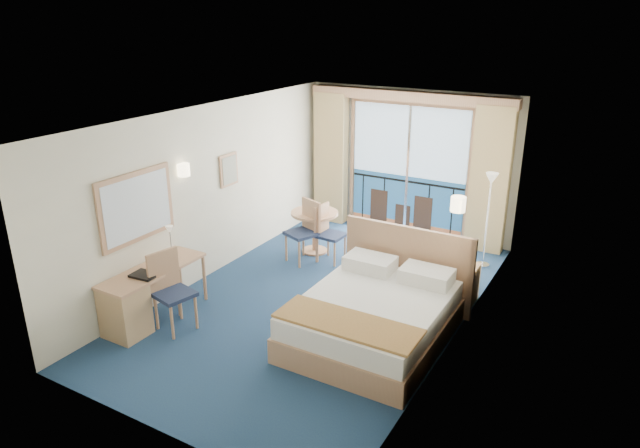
{
  "coord_description": "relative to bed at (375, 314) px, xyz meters",
  "views": [
    {
      "loc": [
        3.71,
        -6.48,
        3.98
      ],
      "look_at": [
        -0.14,
        0.2,
        1.1
      ],
      "focal_mm": 32.0,
      "sensor_mm": 36.0,
      "label": 1
    }
  ],
  "objects": [
    {
      "name": "table_chair_b",
      "position": [
        -2.05,
        1.66,
        0.26
      ],
      "size": [
        0.59,
        0.59,
        1.05
      ],
      "rotation": [
        0.0,
        0.0,
        -0.37
      ],
      "color": "#1E2947",
      "rests_on": "ground"
    },
    {
      "name": "mirror",
      "position": [
        -3.08,
        -0.95,
        1.22
      ],
      "size": [
        0.05,
        1.25,
        0.95
      ],
      "color": "tan",
      "rests_on": "room_walls"
    },
    {
      "name": "desk_chair",
      "position": [
        -2.47,
        -1.1,
        0.27
      ],
      "size": [
        0.56,
        0.55,
        1.06
      ],
      "rotation": [
        0.0,
        0.0,
        1.34
      ],
      "color": "#1E2947",
      "rests_on": "ground"
    },
    {
      "name": "phone",
      "position": [
        0.64,
        1.56,
        0.26
      ],
      "size": [
        0.2,
        0.17,
        0.08
      ],
      "primitive_type": "cube",
      "rotation": [
        0.0,
        0.0,
        -0.21
      ],
      "color": "silver",
      "rests_on": "nightstand"
    },
    {
      "name": "bed",
      "position": [
        0.0,
        0.0,
        0.0
      ],
      "size": [
        1.9,
        2.26,
        1.19
      ],
      "color": "tan",
      "rests_on": "ground"
    },
    {
      "name": "desk",
      "position": [
        -2.83,
        -1.44,
        0.07
      ],
      "size": [
        0.54,
        1.56,
        0.73
      ],
      "color": "tan",
      "rests_on": "ground"
    },
    {
      "name": "curtain_right",
      "position": [
        0.44,
        3.62,
        0.94
      ],
      "size": [
        0.65,
        0.22,
        2.55
      ],
      "primitive_type": "cube",
      "color": "tan",
      "rests_on": "room_walls"
    },
    {
      "name": "folder",
      "position": [
        -2.76,
        -1.24,
        0.41
      ],
      "size": [
        0.36,
        0.28,
        0.03
      ],
      "primitive_type": "cube",
      "rotation": [
        0.0,
        0.0,
        0.09
      ],
      "color": "black",
      "rests_on": "desk"
    },
    {
      "name": "floor",
      "position": [
        -1.11,
        0.55,
        -0.33
      ],
      "size": [
        6.5,
        6.5,
        0.0
      ],
      "primitive_type": "plane",
      "color": "navy",
      "rests_on": "ground"
    },
    {
      "name": "sconce_right",
      "position": [
        0.83,
        0.4,
        1.52
      ],
      "size": [
        0.18,
        0.18,
        0.18
      ],
      "primitive_type": "cylinder",
      "color": "beige",
      "rests_on": "room_walls"
    },
    {
      "name": "curtain_left",
      "position": [
        -2.66,
        3.62,
        0.94
      ],
      "size": [
        0.65,
        0.22,
        2.55
      ],
      "primitive_type": "cube",
      "color": "tan",
      "rests_on": "room_walls"
    },
    {
      "name": "nightstand",
      "position": [
        0.65,
        1.57,
        -0.05
      ],
      "size": [
        0.43,
        0.41,
        0.56
      ],
      "primitive_type": "cube",
      "color": "tan",
      "rests_on": "ground"
    },
    {
      "name": "floor_lamp",
      "position": [
        0.62,
        2.93,
        0.88
      ],
      "size": [
        0.22,
        0.22,
        1.6
      ],
      "color": "silver",
      "rests_on": "ground"
    },
    {
      "name": "pelmet",
      "position": [
        -1.11,
        3.65,
        2.25
      ],
      "size": [
        3.8,
        0.25,
        0.18
      ],
      "primitive_type": "cube",
      "color": "tan",
      "rests_on": "room_walls"
    },
    {
      "name": "desk_lamp",
      "position": [
        -2.9,
        -0.58,
        0.73
      ],
      "size": [
        0.12,
        0.12,
        0.44
      ],
      "color": "silver",
      "rests_on": "desk"
    },
    {
      "name": "wall_print",
      "position": [
        -3.08,
        1.0,
        1.27
      ],
      "size": [
        0.04,
        0.42,
        0.52
      ],
      "color": "tan",
      "rests_on": "room_walls"
    },
    {
      "name": "balcony_door",
      "position": [
        -1.12,
        3.77,
        0.81
      ],
      "size": [
        2.36,
        0.03,
        2.52
      ],
      "color": "navy",
      "rests_on": "room_walls"
    },
    {
      "name": "sconce_left",
      "position": [
        -3.05,
        -0.05,
        1.52
      ],
      "size": [
        0.18,
        0.18,
        0.18
      ],
      "primitive_type": "cylinder",
      "color": "beige",
      "rests_on": "room_walls"
    },
    {
      "name": "table_chair_a",
      "position": [
        -1.75,
        1.84,
        0.21
      ],
      "size": [
        0.45,
        0.44,
        0.97
      ],
      "rotation": [
        0.0,
        0.0,
        1.52
      ],
      "color": "#1E2947",
      "rests_on": "ground"
    },
    {
      "name": "armchair",
      "position": [
        0.13,
        2.02,
        -0.02
      ],
      "size": [
        0.95,
        0.95,
        0.62
      ],
      "primitive_type": "imported",
      "rotation": [
        0.0,
        0.0,
        3.8
      ],
      "color": "#4B515B",
      "rests_on": "ground"
    },
    {
      "name": "room_walls",
      "position": [
        -1.11,
        0.55,
        1.44
      ],
      "size": [
        4.04,
        6.54,
        2.72
      ],
      "color": "silver",
      "rests_on": "ground"
    },
    {
      "name": "round_table",
      "position": [
        -2.11,
        2.05,
        0.22
      ],
      "size": [
        0.82,
        0.82,
        0.74
      ],
      "color": "tan",
      "rests_on": "ground"
    }
  ]
}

